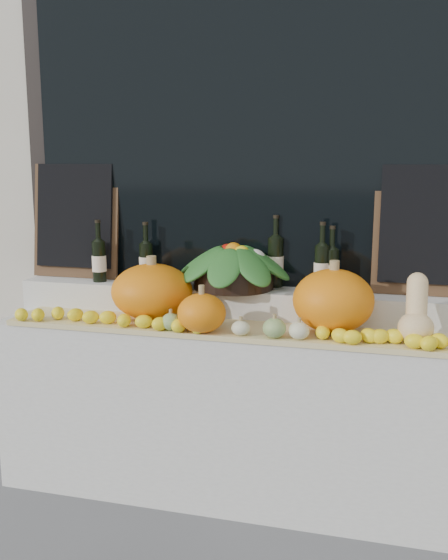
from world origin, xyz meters
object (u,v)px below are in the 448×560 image
Objects in this scene: pumpkin_right at (333,301)px; butternut_squash at (416,315)px; produce_bowl at (234,265)px; pumpkin_left at (152,291)px; wine_bottle_tall at (275,261)px.

pumpkin_right is 1.26× the size of butternut_squash.
pumpkin_left is at bearing -152.00° from produce_bowl.
wine_bottle_tall is (0.56, 0.28, 0.13)m from pumpkin_left.
butternut_squash is (0.36, -0.07, -0.02)m from pumpkin_right.
pumpkin_right is at bearing 168.42° from butternut_squash.
pumpkin_left is at bearing 179.00° from pumpkin_right.
wine_bottle_tall is (-0.68, 0.37, 0.14)m from butternut_squash.
butternut_squash is 0.79m from wine_bottle_tall.
pumpkin_right reaches higher than pumpkin_left.
pumpkin_left is 1.10× the size of wine_bottle_tall.
butternut_squash is 0.93m from produce_bowl.
produce_bowl is at bearing -155.54° from wine_bottle_tall.
produce_bowl is at bearing 158.06° from pumpkin_right.
butternut_squash is (1.25, -0.09, -0.02)m from pumpkin_left.
pumpkin_left is 1.37× the size of butternut_squash.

